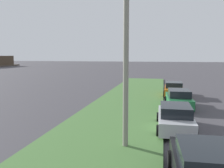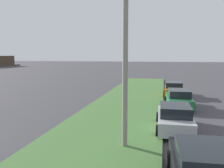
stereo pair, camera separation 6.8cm
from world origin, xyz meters
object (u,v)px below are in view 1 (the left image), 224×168
object	(u,v)px
parked_car_orange	(174,89)
streetlight	(134,50)
parked_car_green	(179,99)
parked_car_silver	(175,118)

from	to	relation	value
parked_car_orange	streetlight	distance (m)	15.11
parked_car_orange	streetlight	size ratio (longest dim) A/B	0.58
parked_car_orange	streetlight	world-z (taller)	streetlight
parked_car_green	parked_car_orange	xyz separation A→B (m)	(5.44, 0.17, 0.00)
parked_car_orange	streetlight	xyz separation A→B (m)	(-14.47, 2.35, 3.67)
parked_car_silver	parked_car_green	bearing A→B (deg)	-6.53
parked_car_green	parked_car_silver	bearing A→B (deg)	171.79
streetlight	parked_car_silver	bearing A→B (deg)	-33.01
parked_car_silver	parked_car_orange	bearing A→B (deg)	-3.18
parked_car_green	streetlight	bearing A→B (deg)	161.52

